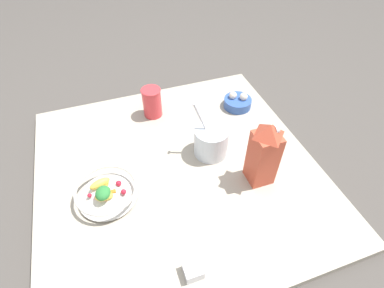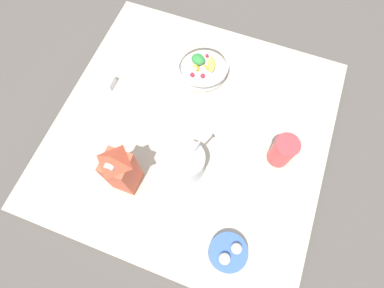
% 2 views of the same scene
% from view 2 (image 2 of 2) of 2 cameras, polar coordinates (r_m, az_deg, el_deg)
% --- Properties ---
extents(ground_plane, '(6.00, 6.00, 0.00)m').
position_cam_2_polar(ground_plane, '(1.15, -0.19, 1.95)').
color(ground_plane, '#4C4742').
extents(countertop, '(1.00, 1.00, 0.03)m').
position_cam_2_polar(countertop, '(1.14, -0.20, 2.28)').
color(countertop, '#B2A893').
rests_on(countertop, ground_plane).
extents(fruit_bowl, '(0.21, 0.21, 0.08)m').
position_cam_2_polar(fruit_bowl, '(1.23, 2.00, 14.49)').
color(fruit_bowl, silver).
rests_on(fruit_bowl, countertop).
extents(milk_carton, '(0.08, 0.08, 0.25)m').
position_cam_2_polar(milk_carton, '(0.96, -13.44, -4.89)').
color(milk_carton, '#CC4C33').
rests_on(milk_carton, countertop).
extents(yogurt_tub, '(0.13, 0.13, 0.22)m').
position_cam_2_polar(yogurt_tub, '(1.01, -1.18, -3.49)').
color(yogurt_tub, silver).
rests_on(yogurt_tub, countertop).
extents(drinking_cup, '(0.08, 0.08, 0.13)m').
position_cam_2_polar(drinking_cup, '(1.07, 16.92, -1.22)').
color(drinking_cup, '#DB383D').
rests_on(drinking_cup, countertop).
extents(spice_jar, '(0.05, 0.05, 0.04)m').
position_cam_2_polar(spice_jar, '(1.25, -15.79, 11.29)').
color(spice_jar, silver).
rests_on(spice_jar, countertop).
extents(garlic_bowl, '(0.12, 0.12, 0.07)m').
position_cam_2_polar(garlic_bowl, '(1.01, 6.90, -19.85)').
color(garlic_bowl, '#3356A3').
rests_on(garlic_bowl, countertop).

